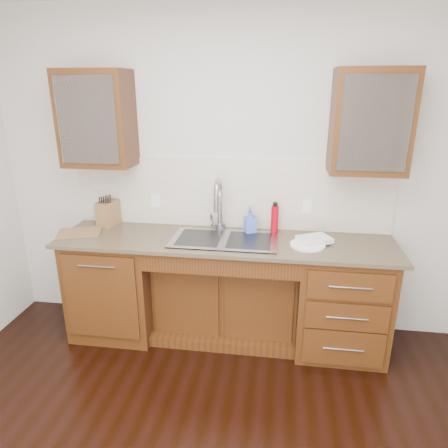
# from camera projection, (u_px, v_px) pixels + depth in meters

# --- Properties ---
(wall_back) EXTENTS (4.00, 0.10, 2.70)m
(wall_back) POSITION_uv_depth(u_px,v_px,m) (231.00, 176.00, 3.40)
(wall_back) COLOR beige
(wall_back) RESTS_ON ground
(base_cabinet_left) EXTENTS (0.70, 0.62, 0.88)m
(base_cabinet_left) POSITION_uv_depth(u_px,v_px,m) (117.00, 283.00, 3.49)
(base_cabinet_left) COLOR #593014
(base_cabinet_left) RESTS_ON ground
(base_cabinet_center) EXTENTS (1.20, 0.44, 0.70)m
(base_cabinet_center) POSITION_uv_depth(u_px,v_px,m) (226.00, 295.00, 3.47)
(base_cabinet_center) COLOR #593014
(base_cabinet_center) RESTS_ON ground
(base_cabinet_right) EXTENTS (0.70, 0.62, 0.88)m
(base_cabinet_right) POSITION_uv_depth(u_px,v_px,m) (341.00, 299.00, 3.23)
(base_cabinet_right) COLOR #593014
(base_cabinet_right) RESTS_ON ground
(countertop) EXTENTS (2.70, 0.65, 0.03)m
(countertop) POSITION_uv_depth(u_px,v_px,m) (224.00, 241.00, 3.20)
(countertop) COLOR #84705B
(countertop) RESTS_ON base_cabinet_left
(backsplash) EXTENTS (2.70, 0.02, 0.59)m
(backsplash) POSITION_uv_depth(u_px,v_px,m) (230.00, 194.00, 3.39)
(backsplash) COLOR beige
(backsplash) RESTS_ON wall_back
(sink) EXTENTS (0.84, 0.46, 0.19)m
(sink) POSITION_uv_depth(u_px,v_px,m) (224.00, 250.00, 3.21)
(sink) COLOR #9E9EA5
(sink) RESTS_ON countertop
(faucet) EXTENTS (0.04, 0.04, 0.40)m
(faucet) POSITION_uv_depth(u_px,v_px,m) (220.00, 208.00, 3.34)
(faucet) COLOR #999993
(faucet) RESTS_ON countertop
(filter_tap) EXTENTS (0.02, 0.02, 0.24)m
(filter_tap) POSITION_uv_depth(u_px,v_px,m) (249.00, 218.00, 3.34)
(filter_tap) COLOR #999993
(filter_tap) RESTS_ON countertop
(upper_cabinet_left) EXTENTS (0.55, 0.34, 0.75)m
(upper_cabinet_left) POSITION_uv_depth(u_px,v_px,m) (97.00, 119.00, 3.18)
(upper_cabinet_left) COLOR #593014
(upper_cabinet_left) RESTS_ON wall_back
(upper_cabinet_right) EXTENTS (0.55, 0.34, 0.75)m
(upper_cabinet_right) POSITION_uv_depth(u_px,v_px,m) (370.00, 122.00, 2.90)
(upper_cabinet_right) COLOR #593014
(upper_cabinet_right) RESTS_ON wall_back
(outlet_left) EXTENTS (0.08, 0.01, 0.12)m
(outlet_left) POSITION_uv_depth(u_px,v_px,m) (156.00, 201.00, 3.49)
(outlet_left) COLOR white
(outlet_left) RESTS_ON backsplash
(outlet_right) EXTENTS (0.08, 0.01, 0.12)m
(outlet_right) POSITION_uv_depth(u_px,v_px,m) (307.00, 207.00, 3.32)
(outlet_right) COLOR white
(outlet_right) RESTS_ON backsplash
(soap_bottle) EXTENTS (0.12, 0.12, 0.20)m
(soap_bottle) POSITION_uv_depth(u_px,v_px,m) (250.00, 221.00, 3.31)
(soap_bottle) COLOR #4A6AE8
(soap_bottle) RESTS_ON countertop
(water_bottle) EXTENTS (0.07, 0.07, 0.23)m
(water_bottle) POSITION_uv_depth(u_px,v_px,m) (275.00, 219.00, 3.32)
(water_bottle) COLOR #B5000F
(water_bottle) RESTS_ON countertop
(plate) EXTENTS (0.30, 0.30, 0.01)m
(plate) POSITION_uv_depth(u_px,v_px,m) (308.00, 245.00, 3.06)
(plate) COLOR white
(plate) RESTS_ON countertop
(dish_towel) EXTENTS (0.30, 0.27, 0.04)m
(dish_towel) POSITION_uv_depth(u_px,v_px,m) (314.00, 239.00, 3.10)
(dish_towel) COLOR silver
(dish_towel) RESTS_ON plate
(knife_block) EXTENTS (0.16, 0.22, 0.22)m
(knife_block) POSITION_uv_depth(u_px,v_px,m) (108.00, 213.00, 3.49)
(knife_block) COLOR #97694A
(knife_block) RESTS_ON countertop
(cutting_board) EXTENTS (0.40, 0.33, 0.02)m
(cutting_board) POSITION_uv_depth(u_px,v_px,m) (80.00, 232.00, 3.33)
(cutting_board) COLOR #A36C2A
(cutting_board) RESTS_ON countertop
(cup_left_a) EXTENTS (0.12, 0.12, 0.09)m
(cup_left_a) POSITION_uv_depth(u_px,v_px,m) (84.00, 126.00, 3.21)
(cup_left_a) COLOR white
(cup_left_a) RESTS_ON upper_cabinet_left
(cup_left_b) EXTENTS (0.12, 0.12, 0.09)m
(cup_left_b) POSITION_uv_depth(u_px,v_px,m) (115.00, 126.00, 3.18)
(cup_left_b) COLOR white
(cup_left_b) RESTS_ON upper_cabinet_left
(cup_right_a) EXTENTS (0.15, 0.15, 0.10)m
(cup_right_a) POSITION_uv_depth(u_px,v_px,m) (349.00, 129.00, 2.93)
(cup_right_a) COLOR white
(cup_right_a) RESTS_ON upper_cabinet_right
(cup_right_b) EXTENTS (0.12, 0.12, 0.09)m
(cup_right_b) POSITION_uv_depth(u_px,v_px,m) (390.00, 130.00, 2.90)
(cup_right_b) COLOR silver
(cup_right_b) RESTS_ON upper_cabinet_right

